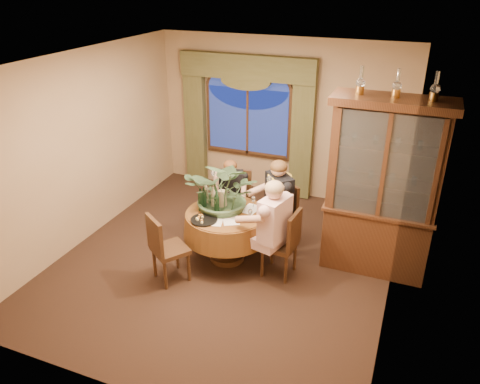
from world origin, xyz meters
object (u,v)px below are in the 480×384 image
at_px(dining_table, 227,236).
at_px(person_back, 231,196).
at_px(oil_lamp_left, 361,80).
at_px(oil_lamp_center, 397,83).
at_px(person_scarf, 279,206).
at_px(person_pink, 274,232).
at_px(oil_lamp_right, 436,86).
at_px(wine_bottle_3, 200,199).
at_px(wine_bottle_0, 206,194).
at_px(olive_bowl, 229,214).
at_px(chair_right, 279,243).
at_px(stoneware_vase, 222,199).
at_px(chair_back_right, 278,216).
at_px(wine_bottle_2, 204,198).
at_px(wine_bottle_4, 215,194).
at_px(wine_bottle_1, 217,202).
at_px(china_cabinet, 382,189).
at_px(chair_back, 236,204).
at_px(wine_bottle_5, 213,198).
at_px(centerpiece_plant, 225,165).
at_px(chair_front_left, 170,248).

bearing_deg(dining_table, person_back, 108.90).
distance_m(oil_lamp_left, oil_lamp_center, 0.42).
bearing_deg(person_scarf, oil_lamp_center, -132.35).
bearing_deg(person_pink, dining_table, 90.00).
height_order(oil_lamp_right, wine_bottle_3, oil_lamp_right).
bearing_deg(wine_bottle_0, olive_bowl, -23.67).
xyz_separation_m(chair_right, stoneware_vase, (-0.91, 0.19, 0.40)).
distance_m(oil_lamp_center, chair_back_right, 2.54).
distance_m(wine_bottle_2, wine_bottle_4, 0.19).
distance_m(wine_bottle_0, wine_bottle_2, 0.14).
height_order(stoneware_vase, wine_bottle_0, wine_bottle_0).
distance_m(wine_bottle_0, wine_bottle_1, 0.31).
xyz_separation_m(china_cabinet, person_pink, (-1.20, -0.75, -0.49)).
bearing_deg(oil_lamp_center, person_back, 174.28).
relative_size(chair_back_right, wine_bottle_3, 2.91).
bearing_deg(person_pink, chair_back, 58.26).
height_order(person_scarf, wine_bottle_5, person_scarf).
distance_m(centerpiece_plant, wine_bottle_1, 0.52).
xyz_separation_m(chair_right, wine_bottle_2, (-1.13, 0.05, 0.44)).
relative_size(oil_lamp_center, wine_bottle_1, 1.03).
height_order(dining_table, wine_bottle_3, wine_bottle_3).
bearing_deg(oil_lamp_left, chair_back, 171.97).
xyz_separation_m(china_cabinet, wine_bottle_1, (-2.08, -0.61, -0.29)).
bearing_deg(person_back, person_scarf, 145.68).
bearing_deg(wine_bottle_2, chair_back_right, 37.04).
bearing_deg(oil_lamp_right, person_scarf, -179.65).
xyz_separation_m(person_scarf, wine_bottle_4, (-0.82, -0.38, 0.21)).
bearing_deg(person_pink, chair_back_right, 29.14).
height_order(oil_lamp_center, chair_right, oil_lamp_center).
xyz_separation_m(wine_bottle_1, wine_bottle_5, (-0.10, 0.11, 0.00)).
bearing_deg(person_back, oil_lamp_center, 155.39).
distance_m(wine_bottle_1, wine_bottle_2, 0.22).
bearing_deg(wine_bottle_3, wine_bottle_4, 60.64).
xyz_separation_m(centerpiece_plant, wine_bottle_1, (-0.06, -0.18, -0.49)).
xyz_separation_m(person_scarf, wine_bottle_0, (-0.95, -0.42, 0.21)).
relative_size(oil_lamp_left, person_scarf, 0.24).
relative_size(chair_right, wine_bottle_3, 2.91).
xyz_separation_m(dining_table, oil_lamp_left, (1.54, 0.55, 2.21)).
distance_m(chair_front_left, person_scarf, 1.67).
xyz_separation_m(chair_back, person_pink, (0.94, -1.00, 0.24)).
bearing_deg(wine_bottle_4, person_back, 92.29).
bearing_deg(dining_table, wine_bottle_1, -152.64).
relative_size(person_pink, wine_bottle_5, 4.34).
height_order(wine_bottle_2, wine_bottle_3, same).
xyz_separation_m(wine_bottle_0, wine_bottle_2, (0.03, -0.14, 0.00)).
bearing_deg(wine_bottle_3, chair_back, 77.96).
distance_m(wine_bottle_1, wine_bottle_3, 0.24).
relative_size(oil_lamp_center, wine_bottle_3, 1.03).
height_order(chair_back, wine_bottle_2, wine_bottle_2).
relative_size(china_cabinet, wine_bottle_3, 7.30).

